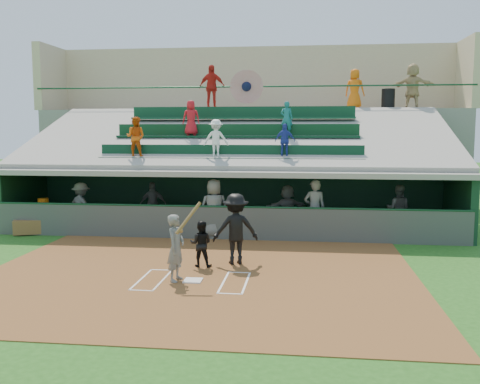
# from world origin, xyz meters

# --- Properties ---
(ground) EXTENTS (100.00, 100.00, 0.00)m
(ground) POSITION_xyz_m (0.00, 0.00, 0.00)
(ground) COLOR #215818
(ground) RESTS_ON ground
(dirt_slab) EXTENTS (11.00, 9.00, 0.02)m
(dirt_slab) POSITION_xyz_m (0.00, 0.50, 0.01)
(dirt_slab) COLOR brown
(dirt_slab) RESTS_ON ground
(home_plate) EXTENTS (0.43, 0.43, 0.03)m
(home_plate) POSITION_xyz_m (0.00, 0.00, 0.04)
(home_plate) COLOR white
(home_plate) RESTS_ON dirt_slab
(batters_box_chalk) EXTENTS (2.65, 1.85, 0.01)m
(batters_box_chalk) POSITION_xyz_m (0.00, 0.00, 0.02)
(batters_box_chalk) COLOR silver
(batters_box_chalk) RESTS_ON dirt_slab
(dugout_floor) EXTENTS (16.00, 3.50, 0.04)m
(dugout_floor) POSITION_xyz_m (0.00, 6.75, 0.02)
(dugout_floor) COLOR gray
(dugout_floor) RESTS_ON ground
(concourse_slab) EXTENTS (20.00, 3.00, 4.60)m
(concourse_slab) POSITION_xyz_m (0.00, 13.50, 2.30)
(concourse_slab) COLOR gray
(concourse_slab) RESTS_ON ground
(grandstand) EXTENTS (20.40, 10.40, 7.80)m
(grandstand) POSITION_xyz_m (-0.01, 10.51, 2.26)
(grandstand) COLOR #494E49
(grandstand) RESTS_ON ground
(batter_at_plate) EXTENTS (0.87, 0.75, 1.95)m
(batter_at_plate) POSITION_xyz_m (-0.40, -0.02, 0.85)
(batter_at_plate) COLOR #595B56
(batter_at_plate) RESTS_ON dirt_slab
(catcher) EXTENTS (0.60, 0.47, 1.24)m
(catcher) POSITION_xyz_m (-0.07, 1.40, 0.64)
(catcher) COLOR black
(catcher) RESTS_ON dirt_slab
(home_umpire) EXTENTS (1.39, 1.02, 1.93)m
(home_umpire) POSITION_xyz_m (0.81, 1.83, 0.98)
(home_umpire) COLOR black
(home_umpire) RESTS_ON dirt_slab
(dugout_bench) EXTENTS (15.28, 6.80, 0.49)m
(dugout_bench) POSITION_xyz_m (0.16, 8.01, 0.29)
(dugout_bench) COLOR olive
(dugout_bench) RESTS_ON dugout_floor
(white_table) EXTENTS (1.01, 0.86, 0.76)m
(white_table) POSITION_xyz_m (-6.87, 5.88, 0.42)
(white_table) COLOR silver
(white_table) RESTS_ON dugout_floor
(water_cooler) EXTENTS (0.38, 0.38, 0.38)m
(water_cooler) POSITION_xyz_m (-6.80, 5.90, 0.99)
(water_cooler) COLOR orange
(water_cooler) RESTS_ON white_table
(dugout_player_a) EXTENTS (1.28, 1.04, 1.73)m
(dugout_player_a) POSITION_xyz_m (-5.39, 5.99, 0.90)
(dugout_player_a) COLOR #5E605B
(dugout_player_a) RESTS_ON dugout_floor
(dugout_player_b) EXTENTS (1.06, 0.69, 1.67)m
(dugout_player_b) POSITION_xyz_m (-3.00, 6.97, 0.87)
(dugout_player_b) COLOR #565853
(dugout_player_b) RESTS_ON dugout_floor
(dugout_player_c) EXTENTS (1.12, 0.90, 1.98)m
(dugout_player_c) POSITION_xyz_m (-0.36, 5.22, 1.03)
(dugout_player_c) COLOR #555853
(dugout_player_c) RESTS_ON dugout_floor
(dugout_player_d) EXTENTS (1.63, 1.07, 1.69)m
(dugout_player_d) POSITION_xyz_m (2.06, 6.46, 0.88)
(dugout_player_d) COLOR #60635E
(dugout_player_d) RESTS_ON dugout_floor
(dugout_player_e) EXTENTS (0.76, 0.53, 1.98)m
(dugout_player_e) POSITION_xyz_m (3.01, 5.50, 1.03)
(dugout_player_e) COLOR #60625C
(dugout_player_e) RESTS_ON dugout_floor
(dugout_player_f) EXTENTS (0.96, 0.83, 1.70)m
(dugout_player_f) POSITION_xyz_m (5.95, 6.76, 0.89)
(dugout_player_f) COLOR #545752
(dugout_player_f) RESTS_ON dugout_floor
(trash_bin) EXTENTS (0.58, 0.58, 0.87)m
(trash_bin) POSITION_xyz_m (6.31, 12.33, 5.04)
(trash_bin) COLOR black
(trash_bin) RESTS_ON concourse_slab
(concourse_staff_a) EXTENTS (1.18, 0.50, 2.01)m
(concourse_staff_a) POSITION_xyz_m (-1.60, 12.05, 5.60)
(concourse_staff_a) COLOR red
(concourse_staff_a) RESTS_ON concourse_slab
(concourse_staff_b) EXTENTS (1.01, 0.81, 1.80)m
(concourse_staff_b) POSITION_xyz_m (4.86, 12.64, 5.50)
(concourse_staff_b) COLOR orange
(concourse_staff_b) RESTS_ON concourse_slab
(concourse_staff_c) EXTENTS (1.93, 1.12, 1.98)m
(concourse_staff_c) POSITION_xyz_m (7.38, 12.47, 5.59)
(concourse_staff_c) COLOR tan
(concourse_staff_c) RESTS_ON concourse_slab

